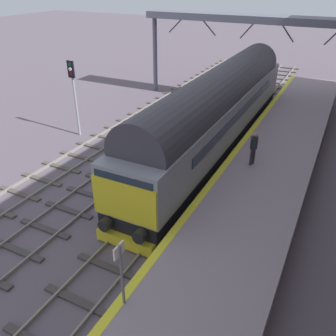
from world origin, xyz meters
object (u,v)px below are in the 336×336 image
object	(u,v)px
signal_post_near	(74,89)
platform_number_sign	(121,266)
diesel_locomotive	(217,109)
waiting_passenger	(254,145)

from	to	relation	value
signal_post_near	platform_number_sign	size ratio (longest dim) A/B	2.25
diesel_locomotive	platform_number_sign	distance (m)	12.63
signal_post_near	waiting_passenger	xyz separation A→B (m)	(11.30, -0.80, -1.01)
signal_post_near	diesel_locomotive	bearing A→B (deg)	12.87
signal_post_near	platform_number_sign	world-z (taller)	signal_post_near
diesel_locomotive	waiting_passenger	xyz separation A→B (m)	(2.86, -2.73, -0.50)
diesel_locomotive	waiting_passenger	bearing A→B (deg)	-43.65
diesel_locomotive	waiting_passenger	world-z (taller)	diesel_locomotive
diesel_locomotive	signal_post_near	bearing A→B (deg)	-167.13
diesel_locomotive	waiting_passenger	distance (m)	3.98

